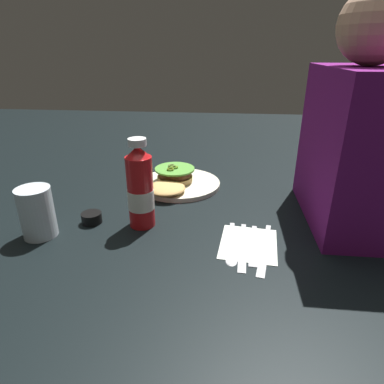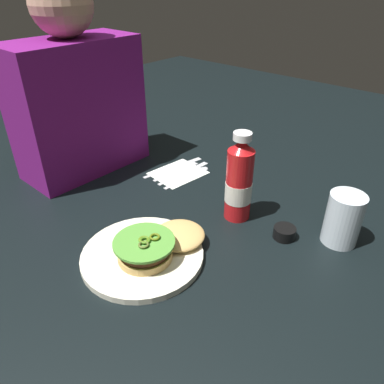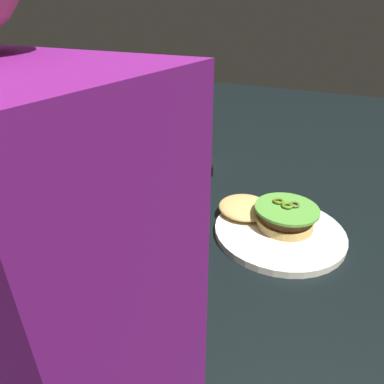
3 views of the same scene
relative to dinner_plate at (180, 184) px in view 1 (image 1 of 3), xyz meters
name	(u,v)px [view 1 (image 1 of 3)]	position (x,y,z in m)	size (l,w,h in m)	color
ground_plane	(151,203)	(0.14, -0.07, -0.01)	(3.00, 3.00, 0.00)	black
dinner_plate	(180,184)	(0.00, 0.00, 0.00)	(0.27, 0.27, 0.02)	silver
burger_sandwich	(172,179)	(0.03, -0.02, 0.03)	(0.22, 0.14, 0.05)	tan
ketchup_bottle	(140,189)	(0.27, -0.06, 0.10)	(0.07, 0.07, 0.23)	red
water_glass	(37,212)	(0.35, -0.30, 0.06)	(0.08, 0.08, 0.13)	silver
condiment_cup	(92,218)	(0.28, -0.20, 0.01)	(0.05, 0.05, 0.03)	black
napkin	(248,243)	(0.34, 0.21, -0.01)	(0.15, 0.13, 0.00)	white
spoon_utensil	(232,247)	(0.36, 0.17, 0.00)	(0.19, 0.03, 0.00)	silver
steak_knife	(243,248)	(0.36, 0.20, 0.00)	(0.21, 0.03, 0.00)	silver
fork_utensil	(254,247)	(0.36, 0.22, 0.00)	(0.18, 0.03, 0.00)	silver
butter_knife	(264,250)	(0.37, 0.25, 0.00)	(0.22, 0.06, 0.00)	silver
diner_person	(355,133)	(0.18, 0.47, 0.23)	(0.37, 0.18, 0.56)	#6A156A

